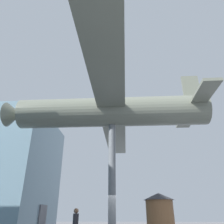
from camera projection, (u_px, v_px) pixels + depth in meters
name	position (u px, v px, depth m)	size (l,w,h in m)	color
support_pylon_central	(112.00, 180.00, 12.48)	(0.43, 0.43, 6.67)	slate
suspended_airplane	(109.00, 112.00, 14.31)	(20.85, 13.56, 3.51)	slate
visitor_person	(75.00, 223.00, 12.42)	(0.46, 0.38, 1.87)	#232328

